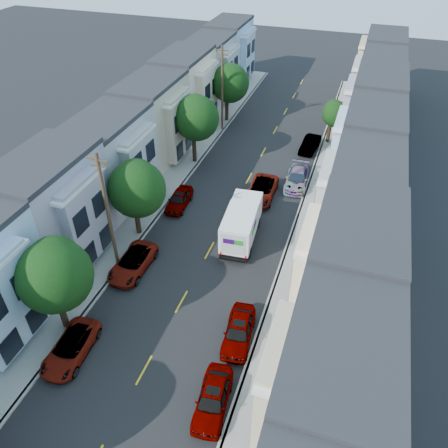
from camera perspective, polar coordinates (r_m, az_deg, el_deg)
The scene contains 25 objects.
ground at distance 32.51m, azimuth -5.58°, elevation -10.08°, with size 160.00×160.00×0.00m, color black.
road_slab at distance 43.24m, azimuth 2.19°, elevation 4.01°, with size 12.00×70.00×0.02m, color black.
curb_left at distance 44.97m, azimuth -5.24°, elevation 5.42°, with size 0.30×70.00×0.15m, color gray.
curb_right at distance 42.23m, azimuth 10.08°, elevation 2.58°, with size 0.30×70.00×0.15m, color gray.
sidewalk_left at distance 45.44m, azimuth -6.76°, elevation 5.68°, with size 2.60×70.00×0.15m, color gray.
sidewalk_right at distance 42.14m, azimuth 11.81°, elevation 2.24°, with size 2.60×70.00×0.15m, color gray.
centerline at distance 43.24m, azimuth 2.19°, elevation 4.00°, with size 0.12×70.00×0.01m, color gold.
townhouse_row_left at distance 47.05m, azimuth -11.01°, elevation 6.32°, with size 5.00×70.00×8.50m, color #B6B6B6.
townhouse_row_right at distance 42.13m, azimuth 16.87°, elevation 1.16°, with size 5.00×70.00×8.50m, color #B6B6B6.
tree_b at distance 29.14m, azimuth -21.35°, elevation -6.34°, with size 4.70×4.70×7.31m.
tree_c at distance 36.06m, azimuth -11.42°, elevation 4.47°, with size 4.70×4.70×7.02m.
tree_d at distance 46.23m, azimuth -3.74°, elevation 13.63°, with size 4.70×4.70×7.55m.
tree_e at distance 56.13m, azimuth 0.69°, elevation 17.90°, with size 4.70×4.70×7.33m.
tree_far_r at distance 52.53m, azimuth 14.22°, elevation 13.72°, with size 2.97×2.97×5.11m.
utility_pole_near at distance 32.90m, azimuth -14.89°, elevation 1.34°, with size 1.60×0.26×10.00m.
utility_pole_far at distance 53.68m, azimuth -0.23°, elevation 17.18°, with size 1.60×0.26×10.00m.
fedex_truck at distance 36.57m, azimuth 2.30°, elevation 0.17°, with size 2.47×6.43×3.08m.
lead_sedan at distance 42.47m, azimuth 4.92°, elevation 4.41°, with size 2.52×5.47×1.52m, color black.
parked_left_b at distance 30.57m, azimuth -19.39°, elevation -15.07°, with size 2.20×4.78×1.33m, color black.
parked_left_c at distance 34.98m, azimuth -11.83°, elevation -5.01°, with size 2.33×5.06×1.41m, color gray.
parked_left_d at distance 41.28m, azimuth -5.88°, elevation 3.20°, with size 1.73×4.51×1.46m, color black.
parked_right_a at distance 26.95m, azimuth -1.48°, elevation -21.86°, with size 1.79×4.67×1.51m, color #494F51.
parked_right_b at distance 29.67m, azimuth 1.92°, elevation -13.79°, with size 1.82×4.76×1.54m, color silver.
parked_right_c at distance 44.75m, azimuth 9.50°, elevation 5.90°, with size 2.13×5.08×1.52m, color black.
parked_right_d at distance 51.52m, azimuth 11.16°, elevation 10.15°, with size 1.54×4.37×1.46m, color black.
Camera 1 is at (9.84, -19.60, 23.99)m, focal length 35.00 mm.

